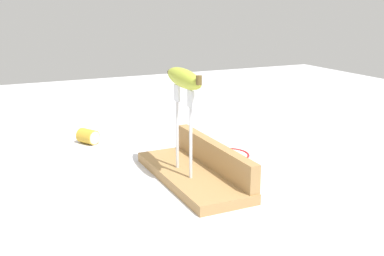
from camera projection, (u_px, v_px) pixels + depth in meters
name	position (u px, v px, depth m)	size (l,w,h in m)	color
ground_plane	(192.00, 180.00, 1.05)	(3.00, 3.00, 0.00)	silver
wooden_board	(192.00, 176.00, 1.05)	(0.35, 0.13, 0.02)	#A87F4C
board_backstop	(214.00, 155.00, 1.06)	(0.35, 0.02, 0.06)	#A87F4C
fork_stand_center	(184.00, 123.00, 1.00)	(0.10, 0.01, 0.19)	silver
banana_raised_center	(184.00, 78.00, 0.98)	(0.19, 0.05, 0.04)	#B2C138
banana_chunk_near	(88.00, 136.00, 1.31)	(0.07, 0.06, 0.04)	gold
wire_coil	(228.00, 154.00, 1.22)	(0.11, 0.11, 0.01)	red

